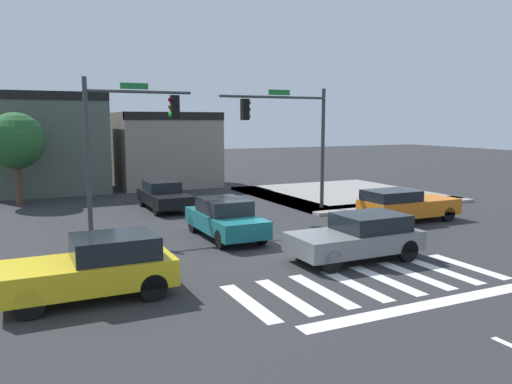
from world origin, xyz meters
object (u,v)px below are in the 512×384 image
traffic_signal_northwest (126,129)px  traffic_signal_northeast (289,127)px  car_black (164,195)px  car_gray (358,237)px  car_orange (405,205)px  car_teal (225,218)px  car_yellow (95,267)px  roadside_tree (16,141)px

traffic_signal_northwest → traffic_signal_northeast: (7.74, 0.68, 0.02)m
traffic_signal_northwest → car_black: traffic_signal_northwest is taller
car_gray → traffic_signal_northwest: bearing=-52.6°
car_orange → car_gray: size_ratio=1.04×
traffic_signal_northwest → car_teal: (3.04, -2.80, -3.35)m
traffic_signal_northwest → car_yellow: 8.61m
traffic_signal_northeast → car_yellow: 13.49m
traffic_signal_northeast → car_black: traffic_signal_northeast is taller
car_gray → roadside_tree: (-9.62, 16.42, 2.62)m
car_yellow → roadside_tree: (-1.51, 16.51, 2.58)m
traffic_signal_northeast → car_orange: traffic_signal_northeast is taller
traffic_signal_northwest → traffic_signal_northeast: size_ratio=1.02×
traffic_signal_northeast → car_black: (-5.11, 3.71, -3.41)m
car_teal → roadside_tree: 13.87m
car_orange → roadside_tree: (-15.33, 12.16, 2.63)m
traffic_signal_northwest → car_teal: bearing=-42.6°
traffic_signal_northwest → roadside_tree: 9.77m
car_orange → car_black: bearing=139.1°
car_black → car_gray: bearing=14.6°
roadside_tree → car_gray: bearing=-59.6°
car_teal → car_gray: bearing=29.7°
car_orange → car_black: (-8.80, 7.62, -0.03)m
traffic_signal_northeast → car_yellow: (-10.13, -8.26, -3.33)m
car_orange → car_gray: 7.12m
car_yellow → car_black: (5.01, 11.97, -0.08)m
traffic_signal_northeast → car_teal: (-4.70, -3.48, -3.37)m
traffic_signal_northwest → car_teal: size_ratio=1.39×
traffic_signal_northwest → traffic_signal_northeast: traffic_signal_northwest is taller
car_yellow → roadside_tree: 16.78m
car_orange → roadside_tree: bearing=141.6°
car_yellow → car_teal: 7.24m
traffic_signal_northeast → car_teal: traffic_signal_northeast is taller
car_yellow → car_black: car_yellow is taller
traffic_signal_northwest → car_yellow: bearing=-107.5°
car_gray → car_teal: 5.41m
traffic_signal_northwest → car_black: size_ratio=1.39×
car_yellow → car_teal: bearing=-138.6°
traffic_signal_northwest → car_yellow: (-2.38, -7.58, -3.31)m
car_yellow → car_orange: bearing=-162.5°
car_orange → car_black: 11.64m
traffic_signal_northwest → roadside_tree: size_ratio=1.25×
car_gray → car_teal: car_teal is taller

